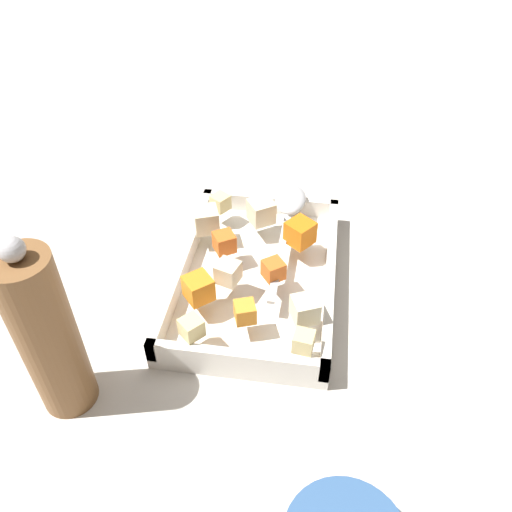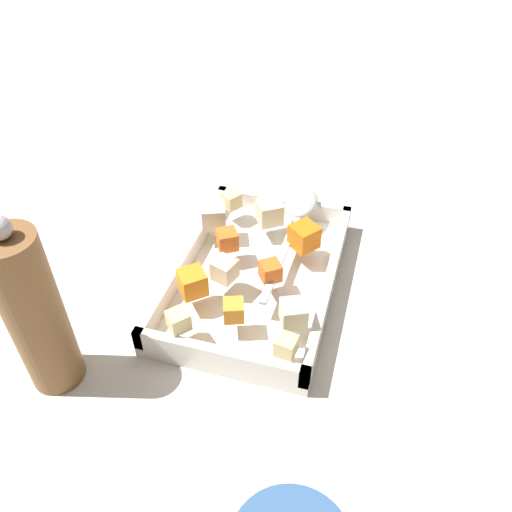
{
  "view_description": "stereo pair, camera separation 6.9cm",
  "coord_description": "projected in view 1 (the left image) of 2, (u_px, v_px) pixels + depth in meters",
  "views": [
    {
      "loc": [
        0.5,
        0.06,
        0.51
      ],
      "look_at": [
        -0.01,
        -0.02,
        0.05
      ],
      "focal_mm": 36.12,
      "sensor_mm": 36.0,
      "label": 1
    },
    {
      "loc": [
        0.48,
        0.13,
        0.51
      ],
      "look_at": [
        -0.01,
        -0.02,
        0.05
      ],
      "focal_mm": 36.12,
      "sensor_mm": 36.0,
      "label": 2
    }
  ],
  "objects": [
    {
      "name": "ground_plane",
      "position": [
        266.0,
        292.0,
        0.71
      ],
      "size": [
        4.0,
        4.0,
        0.0
      ],
      "primitive_type": "plane",
      "color": "beige"
    },
    {
      "name": "potato_chunk_far_left",
      "position": [
        206.0,
        220.0,
        0.74
      ],
      "size": [
        0.04,
        0.04,
        0.03
      ],
      "primitive_type": "cube",
      "rotation": [
        0.0,
        0.0,
        3.51
      ],
      "color": "beige",
      "rests_on": "baking_dish"
    },
    {
      "name": "potato_chunk_corner_se",
      "position": [
        304.0,
        341.0,
        0.58
      ],
      "size": [
        0.03,
        0.03,
        0.02
      ],
      "primitive_type": "cube",
      "rotation": [
        0.0,
        0.0,
        3.0
      ],
      "color": "#E0CC89",
      "rests_on": "baking_dish"
    },
    {
      "name": "potato_chunk_near_right",
      "position": [
        191.0,
        328.0,
        0.59
      ],
      "size": [
        0.03,
        0.03,
        0.02
      ],
      "primitive_type": "cube",
      "rotation": [
        0.0,
        0.0,
        0.83
      ],
      "color": "#E0CC89",
      "rests_on": "baking_dish"
    },
    {
      "name": "baking_dish",
      "position": [
        256.0,
        278.0,
        0.72
      ],
      "size": [
        0.32,
        0.21,
        0.04
      ],
      "color": "white",
      "rests_on": "ground_plane"
    },
    {
      "name": "potato_chunk_far_right",
      "position": [
        220.0,
        202.0,
        0.78
      ],
      "size": [
        0.03,
        0.03,
        0.02
      ],
      "primitive_type": "cube",
      "rotation": [
        0.0,
        0.0,
        2.54
      ],
      "color": "#E0CC89",
      "rests_on": "baking_dish"
    },
    {
      "name": "potato_chunk_near_left",
      "position": [
        261.0,
        211.0,
        0.75
      ],
      "size": [
        0.05,
        0.05,
        0.03
      ],
      "primitive_type": "cube",
      "rotation": [
        0.0,
        0.0,
        2.16
      ],
      "color": "beige",
      "rests_on": "baking_dish"
    },
    {
      "name": "carrot_chunk_heap_side",
      "position": [
        198.0,
        288.0,
        0.64
      ],
      "size": [
        0.04,
        0.04,
        0.03
      ],
      "primitive_type": "cube",
      "rotation": [
        0.0,
        0.0,
        0.72
      ],
      "color": "orange",
      "rests_on": "baking_dish"
    },
    {
      "name": "carrot_chunk_heap_top",
      "position": [
        245.0,
        312.0,
        0.61
      ],
      "size": [
        0.03,
        0.03,
        0.02
      ],
      "primitive_type": "cube",
      "rotation": [
        0.0,
        0.0,
        3.49
      ],
      "color": "orange",
      "rests_on": "baking_dish"
    },
    {
      "name": "pepper_mill",
      "position": [
        47.0,
        336.0,
        0.52
      ],
      "size": [
        0.06,
        0.06,
        0.23
      ],
      "color": "brown",
      "rests_on": "ground_plane"
    },
    {
      "name": "carrot_chunk_mid_right",
      "position": [
        273.0,
        270.0,
        0.67
      ],
      "size": [
        0.04,
        0.04,
        0.03
      ],
      "primitive_type": "cube",
      "rotation": [
        0.0,
        0.0,
        3.78
      ],
      "color": "orange",
      "rests_on": "baking_dish"
    },
    {
      "name": "serving_spoon",
      "position": [
        290.0,
        205.0,
        0.78
      ],
      "size": [
        0.25,
        0.05,
        0.02
      ],
      "rotation": [
        0.0,
        0.0,
        6.26
      ],
      "color": "silver",
      "rests_on": "baking_dish"
    },
    {
      "name": "carrot_chunk_center",
      "position": [
        300.0,
        233.0,
        0.72
      ],
      "size": [
        0.05,
        0.05,
        0.03
      ],
      "primitive_type": "cube",
      "rotation": [
        0.0,
        0.0,
        2.48
      ],
      "color": "orange",
      "rests_on": "baking_dish"
    },
    {
      "name": "potato_chunk_corner_ne",
      "position": [
        305.0,
        309.0,
        0.61
      ],
      "size": [
        0.04,
        0.04,
        0.03
      ],
      "primitive_type": "cube",
      "rotation": [
        0.0,
        0.0,
        0.41
      ],
      "color": "beige",
      "rests_on": "baking_dish"
    },
    {
      "name": "carrot_chunk_near_spoon",
      "position": [
        224.0,
        242.0,
        0.71
      ],
      "size": [
        0.04,
        0.04,
        0.03
      ],
      "primitive_type": "cube",
      "rotation": [
        0.0,
        0.0,
        5.28
      ],
      "color": "orange",
      "rests_on": "baking_dish"
    },
    {
      "name": "parsnip_chunk_rim_edge",
      "position": [
        228.0,
        272.0,
        0.66
      ],
      "size": [
        0.04,
        0.04,
        0.03
      ],
      "primitive_type": "cube",
      "rotation": [
        0.0,
        0.0,
        4.39
      ],
      "color": "beige",
      "rests_on": "baking_dish"
    }
  ]
}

